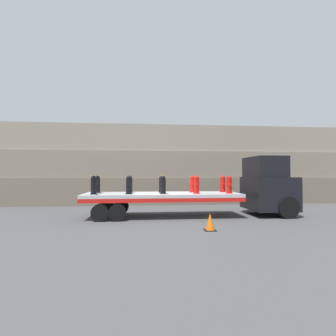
{
  "coord_description": "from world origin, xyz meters",
  "views": [
    {
      "loc": [
        -1.02,
        -13.62,
        2.2
      ],
      "look_at": [
        0.3,
        0.0,
        2.53
      ],
      "focal_mm": 28.0,
      "sensor_mm": 36.0,
      "label": 1
    }
  ],
  "objects_px": {
    "fire_hydrant_red_far_4": "(223,184)",
    "fire_hydrant_black_near_0": "(94,185)",
    "flatbed_trailer": "(153,198)",
    "fire_hydrant_red_near_4": "(229,185)",
    "fire_hydrant_black_far_0": "(97,184)",
    "truck_cab": "(269,187)",
    "traffic_cone": "(210,222)",
    "fire_hydrant_black_far_2": "(162,184)",
    "fire_hydrant_black_far_1": "(130,184)",
    "fire_hydrant_red_near_3": "(196,185)",
    "fire_hydrant_black_near_2": "(163,185)",
    "fire_hydrant_black_near_1": "(129,185)",
    "fire_hydrant_red_far_3": "(192,184)"
  },
  "relations": [
    {
      "from": "fire_hydrant_red_near_3",
      "to": "fire_hydrant_black_far_0",
      "type": "bearing_deg",
      "value": 167.98
    },
    {
      "from": "flatbed_trailer",
      "to": "fire_hydrant_black_near_1",
      "type": "xyz_separation_m",
      "value": [
        -1.22,
        -0.54,
        0.67
      ]
    },
    {
      "from": "fire_hydrant_red_near_4",
      "to": "fire_hydrant_red_far_4",
      "type": "xyz_separation_m",
      "value": [
        0.0,
        1.09,
        0.0
      ]
    },
    {
      "from": "flatbed_trailer",
      "to": "fire_hydrant_red_near_3",
      "type": "xyz_separation_m",
      "value": [
        2.19,
        -0.54,
        0.67
      ]
    },
    {
      "from": "flatbed_trailer",
      "to": "fire_hydrant_black_near_0",
      "type": "relative_size",
      "value": 8.77
    },
    {
      "from": "flatbed_trailer",
      "to": "fire_hydrant_red_near_4",
      "type": "xyz_separation_m",
      "value": [
        3.89,
        -0.54,
        0.67
      ]
    },
    {
      "from": "fire_hydrant_black_near_2",
      "to": "fire_hydrant_red_far_4",
      "type": "relative_size",
      "value": 1.0
    },
    {
      "from": "fire_hydrant_black_near_0",
      "to": "fire_hydrant_black_near_1",
      "type": "distance_m",
      "value": 1.7
    },
    {
      "from": "flatbed_trailer",
      "to": "fire_hydrant_black_near_1",
      "type": "distance_m",
      "value": 1.49
    },
    {
      "from": "fire_hydrant_black_near_2",
      "to": "fire_hydrant_red_near_4",
      "type": "bearing_deg",
      "value": 0.0
    },
    {
      "from": "flatbed_trailer",
      "to": "fire_hydrant_red_near_4",
      "type": "height_order",
      "value": "fire_hydrant_red_near_4"
    },
    {
      "from": "flatbed_trailer",
      "to": "fire_hydrant_black_far_0",
      "type": "xyz_separation_m",
      "value": [
        -2.92,
        0.54,
        0.67
      ]
    },
    {
      "from": "flatbed_trailer",
      "to": "fire_hydrant_red_near_3",
      "type": "height_order",
      "value": "fire_hydrant_red_near_3"
    },
    {
      "from": "fire_hydrant_red_far_4",
      "to": "traffic_cone",
      "type": "height_order",
      "value": "fire_hydrant_red_far_4"
    },
    {
      "from": "truck_cab",
      "to": "fire_hydrant_red_far_4",
      "type": "xyz_separation_m",
      "value": [
        -2.42,
        0.54,
        0.13
      ]
    },
    {
      "from": "fire_hydrant_red_far_3",
      "to": "fire_hydrant_red_near_4",
      "type": "relative_size",
      "value": 1.0
    },
    {
      "from": "fire_hydrant_red_far_4",
      "to": "truck_cab",
      "type": "bearing_deg",
      "value": -12.66
    },
    {
      "from": "truck_cab",
      "to": "traffic_cone",
      "type": "bearing_deg",
      "value": -139.94
    },
    {
      "from": "fire_hydrant_black_far_0",
      "to": "traffic_cone",
      "type": "xyz_separation_m",
      "value": [
        5.02,
        -4.08,
        -1.33
      ]
    },
    {
      "from": "fire_hydrant_red_far_4",
      "to": "fire_hydrant_black_far_1",
      "type": "bearing_deg",
      "value": 180.0
    },
    {
      "from": "fire_hydrant_red_far_3",
      "to": "fire_hydrant_red_far_4",
      "type": "bearing_deg",
      "value": 0.0
    },
    {
      "from": "fire_hydrant_black_far_1",
      "to": "fire_hydrant_red_far_4",
      "type": "height_order",
      "value": "same"
    },
    {
      "from": "traffic_cone",
      "to": "fire_hydrant_black_near_2",
      "type": "bearing_deg",
      "value": 118.31
    },
    {
      "from": "fire_hydrant_black_near_0",
      "to": "fire_hydrant_black_far_1",
      "type": "xyz_separation_m",
      "value": [
        1.7,
        1.09,
        0.0
      ]
    },
    {
      "from": "truck_cab",
      "to": "fire_hydrant_black_far_0",
      "type": "xyz_separation_m",
      "value": [
        -9.22,
        0.54,
        0.13
      ]
    },
    {
      "from": "flatbed_trailer",
      "to": "fire_hydrant_black_near_2",
      "type": "bearing_deg",
      "value": -48.18
    },
    {
      "from": "flatbed_trailer",
      "to": "fire_hydrant_red_far_4",
      "type": "height_order",
      "value": "fire_hydrant_red_far_4"
    },
    {
      "from": "fire_hydrant_black_near_1",
      "to": "fire_hydrant_red_far_3",
      "type": "relative_size",
      "value": 1.0
    },
    {
      "from": "fire_hydrant_black_far_0",
      "to": "fire_hydrant_red_far_4",
      "type": "height_order",
      "value": "same"
    },
    {
      "from": "fire_hydrant_black_far_1",
      "to": "fire_hydrant_red_near_4",
      "type": "xyz_separation_m",
      "value": [
        5.1,
        -1.09,
        0.0
      ]
    },
    {
      "from": "fire_hydrant_black_near_1",
      "to": "fire_hydrant_red_far_4",
      "type": "height_order",
      "value": "same"
    },
    {
      "from": "fire_hydrant_red_far_4",
      "to": "traffic_cone",
      "type": "distance_m",
      "value": 4.65
    },
    {
      "from": "truck_cab",
      "to": "traffic_cone",
      "type": "xyz_separation_m",
      "value": [
        -4.21,
        -3.54,
        -1.2
      ]
    },
    {
      "from": "fire_hydrant_black_far_0",
      "to": "traffic_cone",
      "type": "bearing_deg",
      "value": -39.13
    },
    {
      "from": "fire_hydrant_black_far_0",
      "to": "fire_hydrant_black_far_1",
      "type": "bearing_deg",
      "value": 0.0
    },
    {
      "from": "fire_hydrant_black_far_1",
      "to": "fire_hydrant_black_near_2",
      "type": "relative_size",
      "value": 1.0
    },
    {
      "from": "fire_hydrant_black_far_2",
      "to": "fire_hydrant_red_far_4",
      "type": "distance_m",
      "value": 3.4
    },
    {
      "from": "fire_hydrant_black_near_2",
      "to": "fire_hydrant_red_near_3",
      "type": "bearing_deg",
      "value": 0.0
    },
    {
      "from": "fire_hydrant_black_near_2",
      "to": "fire_hydrant_red_near_4",
      "type": "height_order",
      "value": "same"
    },
    {
      "from": "fire_hydrant_black_far_2",
      "to": "fire_hydrant_black_far_1",
      "type": "bearing_deg",
      "value": 180.0
    },
    {
      "from": "fire_hydrant_black_far_2",
      "to": "traffic_cone",
      "type": "distance_m",
      "value": 4.59
    },
    {
      "from": "truck_cab",
      "to": "fire_hydrant_black_far_1",
      "type": "height_order",
      "value": "truck_cab"
    },
    {
      "from": "truck_cab",
      "to": "traffic_cone",
      "type": "height_order",
      "value": "truck_cab"
    },
    {
      "from": "fire_hydrant_red_far_4",
      "to": "fire_hydrant_black_near_0",
      "type": "bearing_deg",
      "value": -170.93
    },
    {
      "from": "fire_hydrant_black_near_2",
      "to": "fire_hydrant_red_far_4",
      "type": "height_order",
      "value": "same"
    },
    {
      "from": "fire_hydrant_red_far_4",
      "to": "fire_hydrant_red_near_4",
      "type": "bearing_deg",
      "value": -90.0
    },
    {
      "from": "flatbed_trailer",
      "to": "fire_hydrant_black_near_2",
      "type": "xyz_separation_m",
      "value": [
        0.49,
        -0.54,
        0.67
      ]
    },
    {
      "from": "fire_hydrant_black_far_0",
      "to": "fire_hydrant_black_near_2",
      "type": "distance_m",
      "value": 3.57
    },
    {
      "from": "flatbed_trailer",
      "to": "traffic_cone",
      "type": "distance_m",
      "value": 4.17
    },
    {
      "from": "fire_hydrant_black_near_1",
      "to": "fire_hydrant_red_far_3",
      "type": "distance_m",
      "value": 3.57
    }
  ]
}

